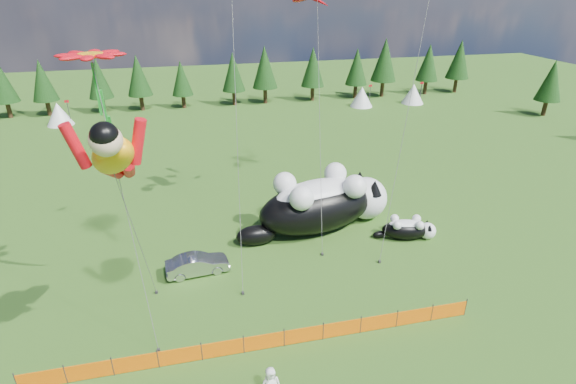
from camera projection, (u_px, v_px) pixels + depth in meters
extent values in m
plane|color=#133D0B|center=(255.00, 310.00, 24.70)|extent=(160.00, 160.00, 0.00)
cylinder|color=#262626|center=(16.00, 382.00, 19.57)|extent=(0.06, 0.06, 1.10)
cylinder|color=#262626|center=(65.00, 374.00, 19.98)|extent=(0.06, 0.06, 1.10)
cylinder|color=#262626|center=(113.00, 366.00, 20.39)|extent=(0.06, 0.06, 1.10)
cylinder|color=#262626|center=(158.00, 359.00, 20.80)|extent=(0.06, 0.06, 1.10)
cylinder|color=#262626|center=(202.00, 351.00, 21.21)|extent=(0.06, 0.06, 1.10)
cylinder|color=#262626|center=(244.00, 344.00, 21.62)|extent=(0.06, 0.06, 1.10)
cylinder|color=#262626|center=(284.00, 337.00, 22.03)|extent=(0.06, 0.06, 1.10)
cylinder|color=#262626|center=(323.00, 331.00, 22.44)|extent=(0.06, 0.06, 1.10)
cylinder|color=#262626|center=(361.00, 325.00, 22.85)|extent=(0.06, 0.06, 1.10)
cylinder|color=#262626|center=(397.00, 319.00, 23.26)|extent=(0.06, 0.06, 1.10)
cylinder|color=#262626|center=(432.00, 313.00, 23.67)|extent=(0.06, 0.06, 1.10)
cylinder|color=#262626|center=(466.00, 307.00, 24.08)|extent=(0.06, 0.06, 1.10)
cube|color=#FC6705|center=(41.00, 379.00, 19.80)|extent=(2.00, 0.04, 0.90)
cube|color=#FC6705|center=(89.00, 371.00, 20.21)|extent=(2.00, 0.04, 0.90)
cube|color=#FC6705|center=(136.00, 363.00, 20.62)|extent=(2.00, 0.04, 0.90)
cube|color=#FC6705|center=(180.00, 356.00, 21.03)|extent=(2.00, 0.04, 0.90)
cube|color=#FC6705|center=(223.00, 349.00, 21.44)|extent=(2.00, 0.04, 0.90)
cube|color=#FC6705|center=(264.00, 342.00, 21.85)|extent=(2.00, 0.04, 0.90)
cube|color=#FC6705|center=(304.00, 335.00, 22.26)|extent=(2.00, 0.04, 0.90)
cube|color=#FC6705|center=(342.00, 329.00, 22.67)|extent=(2.00, 0.04, 0.90)
cube|color=#FC6705|center=(379.00, 322.00, 23.08)|extent=(2.00, 0.04, 0.90)
cube|color=#FC6705|center=(414.00, 316.00, 23.49)|extent=(2.00, 0.04, 0.90)
cube|color=#FC6705|center=(449.00, 311.00, 23.90)|extent=(2.00, 0.04, 0.90)
ellipsoid|color=black|center=(318.00, 207.00, 32.01)|extent=(9.63, 6.06, 3.57)
ellipsoid|color=white|center=(318.00, 196.00, 31.63)|extent=(7.24, 4.41, 2.18)
sphere|color=white|center=(366.00, 198.00, 33.75)|extent=(3.17, 3.17, 3.17)
sphere|color=#FF638C|center=(380.00, 195.00, 34.29)|extent=(0.44, 0.44, 0.44)
ellipsoid|color=black|center=(256.00, 235.00, 30.59)|extent=(3.02, 1.97, 1.39)
cone|color=black|center=(375.00, 188.00, 32.44)|extent=(1.11, 1.11, 1.11)
cone|color=black|center=(360.00, 178.00, 33.98)|extent=(1.11, 1.11, 1.11)
sphere|color=white|center=(335.00, 174.00, 33.21)|extent=(1.67, 1.67, 1.67)
sphere|color=white|center=(355.00, 187.00, 31.11)|extent=(1.67, 1.67, 1.67)
sphere|color=white|center=(285.00, 184.00, 31.55)|extent=(1.67, 1.67, 1.67)
sphere|color=white|center=(302.00, 198.00, 29.46)|extent=(1.67, 1.67, 1.67)
ellipsoid|color=black|center=(405.00, 230.00, 31.31)|extent=(3.58, 2.30, 1.32)
ellipsoid|color=white|center=(406.00, 226.00, 31.17)|extent=(2.69, 1.68, 0.81)
sphere|color=white|center=(427.00, 231.00, 31.32)|extent=(1.17, 1.17, 1.17)
sphere|color=#FF638C|center=(435.00, 231.00, 31.31)|extent=(0.16, 0.16, 0.16)
ellipsoid|color=black|center=(380.00, 234.00, 31.52)|extent=(1.12, 0.75, 0.51)
cone|color=black|center=(430.00, 228.00, 30.80)|extent=(0.41, 0.41, 0.41)
cone|color=black|center=(427.00, 223.00, 31.44)|extent=(0.41, 0.41, 0.41)
sphere|color=white|center=(416.00, 219.00, 31.46)|extent=(0.62, 0.62, 0.62)
sphere|color=white|center=(420.00, 225.00, 30.60)|extent=(0.62, 0.62, 0.62)
sphere|color=white|center=(394.00, 219.00, 31.49)|extent=(0.62, 0.62, 0.62)
sphere|color=white|center=(397.00, 225.00, 30.63)|extent=(0.62, 0.62, 0.62)
imported|color=#B7B6BB|center=(197.00, 264.00, 27.55)|extent=(3.95, 1.71, 1.26)
cylinder|color=#595959|center=(138.00, 236.00, 21.82)|extent=(0.03, 0.03, 10.95)
cube|color=#262626|center=(157.00, 292.00, 25.97)|extent=(0.15, 0.15, 0.16)
cylinder|color=#595959|center=(319.00, 123.00, 29.34)|extent=(0.03, 0.03, 17.15)
cube|color=#262626|center=(322.00, 254.00, 29.58)|extent=(0.15, 0.15, 0.16)
cylinder|color=#595959|center=(126.00, 209.00, 20.83)|extent=(0.03, 0.03, 14.08)
cube|color=#262626|center=(159.00, 350.00, 21.91)|extent=(0.15, 0.15, 0.16)
cube|color=#1B9626|center=(102.00, 115.00, 20.94)|extent=(0.22, 0.22, 4.78)
cylinder|color=#595959|center=(237.00, 132.00, 24.32)|extent=(0.03, 0.03, 18.34)
cube|color=#262626|center=(243.00, 293.00, 25.90)|extent=(0.15, 0.15, 0.16)
cylinder|color=#595959|center=(413.00, 86.00, 27.45)|extent=(0.03, 0.03, 22.31)
cube|color=#262626|center=(380.00, 262.00, 28.78)|extent=(0.15, 0.15, 0.16)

